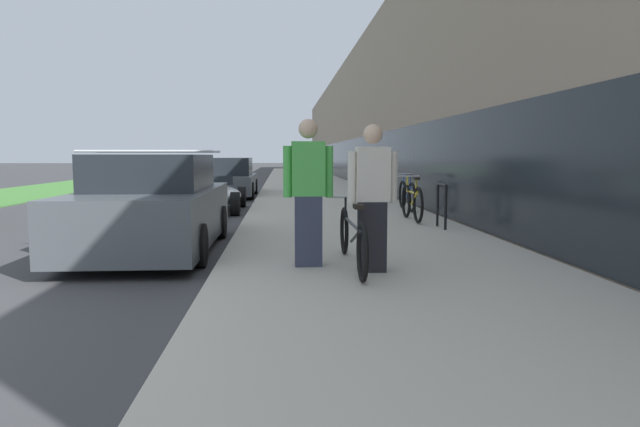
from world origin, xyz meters
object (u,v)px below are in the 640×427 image
(bike_rack_hoop, at_px, (442,201))
(parked_sedan_far, at_px, (229,179))
(person_bystander, at_px, (308,193))
(cruiser_bike_nearest, at_px, (412,202))
(tandem_bicycle, at_px, (352,238))
(cruiser_bike_middle, at_px, (407,195))
(parked_sedan_curbside, at_px, (153,207))
(person_rider, at_px, (372,198))
(vintage_roadster_curbside, at_px, (210,196))

(bike_rack_hoop, height_order, parked_sedan_far, parked_sedan_far)
(person_bystander, relative_size, cruiser_bike_nearest, 0.98)
(tandem_bicycle, xyz_separation_m, person_bystander, (-0.54, 0.09, 0.56))
(cruiser_bike_middle, height_order, parked_sedan_curbside, parked_sedan_curbside)
(parked_sedan_far, bearing_deg, cruiser_bike_nearest, -63.15)
(person_rider, xyz_separation_m, parked_sedan_far, (-2.99, 14.47, -0.37))
(cruiser_bike_middle, bearing_deg, bike_rack_hoop, -91.78)
(person_rider, distance_m, parked_sedan_far, 14.78)
(parked_sedan_far, bearing_deg, vintage_roadster_curbside, -90.41)
(tandem_bicycle, bearing_deg, bike_rack_hoop, 59.27)
(person_bystander, relative_size, parked_sedan_far, 0.39)
(tandem_bicycle, relative_size, cruiser_bike_middle, 1.39)
(person_rider, bearing_deg, vintage_roadster_curbside, 108.59)
(cruiser_bike_nearest, xyz_separation_m, vintage_roadster_curbside, (-4.72, 3.78, -0.13))
(bike_rack_hoop, bearing_deg, vintage_roadster_curbside, 134.43)
(tandem_bicycle, xyz_separation_m, parked_sedan_far, (-2.80, 14.16, 0.15))
(bike_rack_hoop, distance_m, cruiser_bike_middle, 3.51)
(tandem_bicycle, distance_m, cruiser_bike_nearest, 5.27)
(vintage_roadster_curbside, bearing_deg, person_bystander, -75.08)
(tandem_bicycle, relative_size, parked_sedan_curbside, 0.54)
(person_bystander, xyz_separation_m, cruiser_bike_nearest, (2.42, 4.83, -0.52))
(cruiser_bike_nearest, relative_size, parked_sedan_far, 0.40)
(person_rider, height_order, parked_sedan_far, person_rider)
(bike_rack_hoop, xyz_separation_m, parked_sedan_curbside, (-5.04, -1.47, 0.05))
(cruiser_bike_nearest, xyz_separation_m, cruiser_bike_middle, (0.38, 2.20, -0.01))
(bike_rack_hoop, xyz_separation_m, cruiser_bike_nearest, (-0.27, 1.31, -0.12))
(cruiser_bike_middle, height_order, vintage_roadster_curbside, cruiser_bike_middle)
(cruiser_bike_nearest, bearing_deg, vintage_roadster_curbside, 141.31)
(person_bystander, bearing_deg, person_rider, -28.51)
(bike_rack_hoop, bearing_deg, parked_sedan_curbside, -163.71)
(cruiser_bike_middle, xyz_separation_m, vintage_roadster_curbside, (-5.09, 1.58, -0.12))
(vintage_roadster_curbside, bearing_deg, cruiser_bike_middle, -17.22)
(person_rider, relative_size, cruiser_bike_nearest, 0.94)
(person_rider, height_order, person_bystander, person_bystander)
(person_rider, xyz_separation_m, cruiser_bike_middle, (2.06, 7.43, -0.49))
(tandem_bicycle, xyz_separation_m, cruiser_bike_nearest, (1.88, 4.92, 0.04))
(tandem_bicycle, xyz_separation_m, cruiser_bike_middle, (2.26, 7.12, 0.03))
(cruiser_bike_middle, relative_size, parked_sedan_curbside, 0.39)
(bike_rack_hoop, bearing_deg, cruiser_bike_middle, 88.22)
(tandem_bicycle, bearing_deg, vintage_roadster_curbside, 108.05)
(person_bystander, xyz_separation_m, vintage_roadster_curbside, (-2.29, 8.61, -0.65))
(tandem_bicycle, xyz_separation_m, vintage_roadster_curbside, (-2.83, 8.70, -0.09))
(tandem_bicycle, height_order, parked_sedan_far, parked_sedan_far)
(cruiser_bike_nearest, xyz_separation_m, parked_sedan_far, (-4.68, 9.24, 0.11))
(cruiser_bike_nearest, distance_m, cruiser_bike_middle, 2.23)
(parked_sedan_curbside, distance_m, vintage_roadster_curbside, 6.56)
(parked_sedan_curbside, relative_size, vintage_roadster_curbside, 1.08)
(cruiser_bike_nearest, bearing_deg, person_bystander, -116.63)
(bike_rack_hoop, relative_size, parked_sedan_curbside, 0.19)
(cruiser_bike_middle, height_order, parked_sedan_far, parked_sedan_far)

